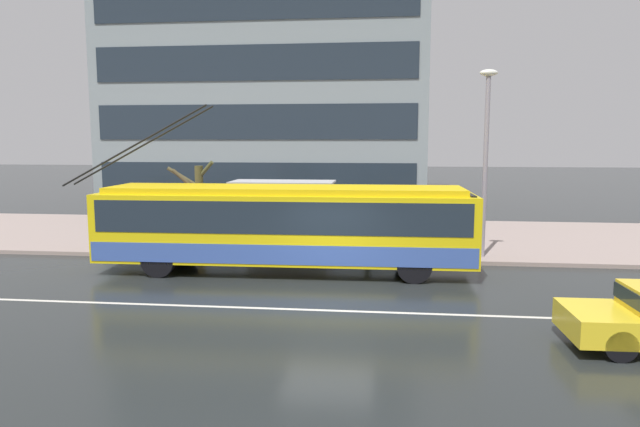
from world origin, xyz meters
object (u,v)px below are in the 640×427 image
object	(u,v)px
street_lamp	(486,147)
street_tree_bare	(198,198)
pedestrian_approaching_curb	(257,203)
pedestrian_walking_past	(181,204)
bus_shelter	(284,197)
trolleybus	(286,225)
pedestrian_at_shelter	(369,201)

from	to	relation	value
street_lamp	street_tree_bare	world-z (taller)	street_lamp
pedestrian_approaching_curb	street_lamp	bearing A→B (deg)	-13.22
pedestrian_walking_past	street_lamp	xyz separation A→B (m)	(11.37, -1.18, 2.26)
pedestrian_walking_past	bus_shelter	bearing A→B (deg)	-1.19
bus_shelter	pedestrian_walking_past	distance (m)	4.14
trolleybus	bus_shelter	world-z (taller)	trolleybus
pedestrian_walking_past	street_lamp	bearing A→B (deg)	-5.95
pedestrian_walking_past	trolleybus	bearing A→B (deg)	-37.12
pedestrian_at_shelter	street_lamp	bearing A→B (deg)	-25.88
bus_shelter	pedestrian_at_shelter	bearing A→B (deg)	14.96
trolleybus	bus_shelter	distance (m)	3.65
street_lamp	street_tree_bare	bearing A→B (deg)	169.16
bus_shelter	pedestrian_approaching_curb	size ratio (longest dim) A/B	1.99
pedestrian_approaching_curb	street_lamp	world-z (taller)	street_lamp
bus_shelter	street_lamp	world-z (taller)	street_lamp
trolleybus	pedestrian_walking_past	size ratio (longest dim) A/B	6.61
trolleybus	street_lamp	xyz separation A→B (m)	(6.57, 2.45, 2.45)
bus_shelter	pedestrian_walking_past	xyz separation A→B (m)	(-4.12, 0.09, -0.35)
trolleybus	street_lamp	world-z (taller)	street_lamp
pedestrian_at_shelter	street_tree_bare	size ratio (longest dim) A/B	0.63
trolleybus	pedestrian_at_shelter	xyz separation A→B (m)	(2.54, 4.41, 0.31)
pedestrian_walking_past	street_lamp	world-z (taller)	street_lamp
pedestrian_at_shelter	pedestrian_walking_past	distance (m)	7.38
trolleybus	pedestrian_walking_past	distance (m)	6.02
pedestrian_walking_past	pedestrian_at_shelter	bearing A→B (deg)	6.02
pedestrian_approaching_curb	street_lamp	xyz separation A→B (m)	(8.52, -2.00, 2.28)
pedestrian_at_shelter	street_tree_bare	bearing A→B (deg)	178.78
pedestrian_at_shelter	street_tree_bare	xyz separation A→B (m)	(-6.97, 0.15, 0.05)
pedestrian_approaching_curb	street_lamp	distance (m)	9.04
bus_shelter	pedestrian_at_shelter	xyz separation A→B (m)	(3.22, 0.86, -0.23)
street_lamp	pedestrian_at_shelter	bearing A→B (deg)	154.12
trolleybus	pedestrian_at_shelter	size ratio (longest dim) A/B	6.42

